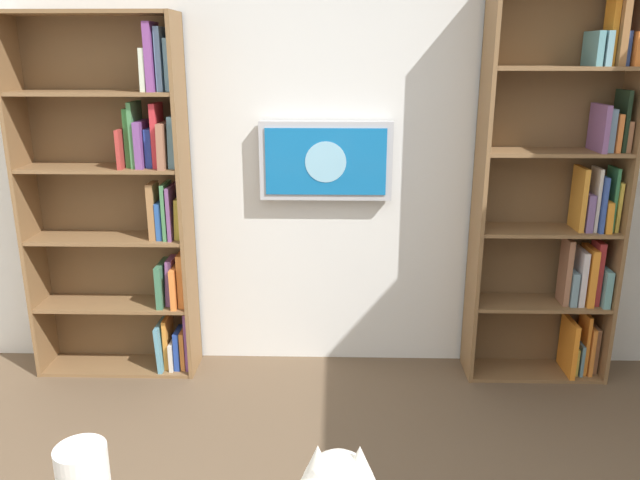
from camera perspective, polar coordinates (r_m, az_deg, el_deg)
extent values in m
cube|color=silver|center=(3.59, 0.56, 9.08)|extent=(4.52, 0.06, 2.70)
cube|color=brown|center=(3.79, 25.82, 3.95)|extent=(0.02, 0.28, 2.20)
cube|color=brown|center=(3.54, 14.36, 4.32)|extent=(0.02, 0.28, 2.20)
cube|color=brown|center=(3.77, 19.66, 4.60)|extent=(0.79, 0.01, 2.20)
cube|color=brown|center=(4.01, 18.70, -11.22)|extent=(0.75, 0.27, 0.02)
cube|color=brown|center=(3.83, 19.31, -5.43)|extent=(0.75, 0.27, 0.02)
cube|color=brown|center=(3.69, 19.95, 0.85)|extent=(0.75, 0.27, 0.02)
cube|color=brown|center=(3.61, 20.64, 7.52)|extent=(0.75, 0.27, 0.02)
cube|color=brown|center=(3.57, 21.37, 14.43)|extent=(0.75, 0.27, 0.02)
cube|color=#A06A45|center=(4.07, 23.64, -9.02)|extent=(0.03, 0.13, 0.28)
cube|color=orange|center=(4.05, 23.19, -8.97)|extent=(0.02, 0.20, 0.29)
cube|color=orange|center=(4.02, 22.91, -8.57)|extent=(0.02, 0.16, 0.36)
cube|color=#638E9F|center=(4.05, 22.41, -9.68)|extent=(0.02, 0.20, 0.19)
cube|color=gold|center=(4.04, 21.99, -9.88)|extent=(0.03, 0.17, 0.17)
cube|color=orange|center=(3.98, 21.74, -8.96)|extent=(0.03, 0.24, 0.33)
cube|color=#659D9E|center=(3.90, 24.36, -3.78)|extent=(0.04, 0.20, 0.21)
cube|color=#AC2E2F|center=(3.86, 23.88, -2.72)|extent=(0.04, 0.13, 0.37)
cube|color=orange|center=(3.85, 23.28, -2.97)|extent=(0.04, 0.18, 0.33)
cube|color=silver|center=(3.84, 22.57, -3.05)|extent=(0.03, 0.18, 0.32)
cube|color=#70909D|center=(3.84, 21.88, -3.92)|extent=(0.04, 0.17, 0.20)
cube|color=#9A6548|center=(3.79, 21.50, -2.64)|extent=(0.03, 0.14, 0.38)
cube|color=#E4C245|center=(3.79, 25.27, 2.90)|extent=(0.02, 0.16, 0.27)
cube|color=#3A8552|center=(3.77, 25.04, 3.45)|extent=(0.02, 0.14, 0.35)
cube|color=orange|center=(3.78, 24.35, 2.21)|extent=(0.04, 0.24, 0.17)
cube|color=#334F9E|center=(3.75, 23.96, 3.22)|extent=(0.02, 0.23, 0.31)
cube|color=beige|center=(3.72, 23.78, 3.44)|extent=(0.02, 0.14, 0.35)
cube|color=slate|center=(3.74, 23.02, 2.51)|extent=(0.04, 0.20, 0.21)
cube|color=orange|center=(3.71, 22.57, 3.54)|extent=(0.03, 0.18, 0.35)
cube|color=#9F6744|center=(3.72, 26.00, 8.58)|extent=(0.02, 0.17, 0.16)
cube|color=black|center=(3.70, 25.79, 9.80)|extent=(0.02, 0.17, 0.32)
cube|color=orange|center=(3.69, 25.21, 8.92)|extent=(0.02, 0.19, 0.20)
cube|color=#7194B0|center=(3.67, 24.70, 9.15)|extent=(0.04, 0.17, 0.22)
cube|color=#805488|center=(3.65, 24.14, 9.34)|extent=(0.03, 0.22, 0.25)
cube|color=#8E6447|center=(3.71, 27.06, 16.98)|extent=(0.04, 0.15, 0.39)
cube|color=orange|center=(3.68, 26.56, 15.34)|extent=(0.03, 0.19, 0.17)
cube|color=#2C4587|center=(3.68, 25.92, 15.45)|extent=(0.02, 0.17, 0.17)
cube|color=#986537|center=(3.65, 25.73, 17.18)|extent=(0.04, 0.16, 0.39)
cube|color=orange|center=(3.65, 25.09, 17.37)|extent=(0.03, 0.12, 0.40)
cube|color=#6FA2B1|center=(3.62, 24.36, 15.65)|extent=(0.03, 0.22, 0.17)
cube|color=#5D99A1|center=(3.61, 23.68, 15.73)|extent=(0.03, 0.21, 0.17)
cube|color=brown|center=(3.57, -12.19, 3.23)|extent=(0.02, 0.28, 2.04)
cube|color=brown|center=(3.88, -25.20, 3.07)|extent=(0.02, 0.28, 2.04)
cube|color=brown|center=(3.82, -18.29, 3.64)|extent=(0.92, 0.01, 2.04)
cube|color=brown|center=(4.04, -17.60, -10.86)|extent=(0.88, 0.27, 0.02)
cube|color=brown|center=(3.88, -18.13, -5.55)|extent=(0.88, 0.27, 0.02)
cube|color=brown|center=(3.75, -18.68, 0.17)|extent=(0.88, 0.27, 0.02)
cube|color=brown|center=(3.66, -19.27, 6.23)|extent=(0.88, 0.27, 0.02)
cube|color=brown|center=(3.62, -19.89, 12.52)|extent=(0.88, 0.27, 0.02)
cube|color=brown|center=(3.62, -20.55, 18.89)|extent=(0.88, 0.27, 0.02)
cube|color=#80478B|center=(3.83, -11.95, -8.86)|extent=(0.02, 0.14, 0.36)
cube|color=orange|center=(3.89, -12.21, -9.48)|extent=(0.03, 0.18, 0.23)
cube|color=#23419B|center=(3.88, -12.75, -9.58)|extent=(0.03, 0.16, 0.23)
cube|color=beige|center=(3.92, -13.15, -9.89)|extent=(0.02, 0.22, 0.17)
cube|color=orange|center=(3.89, -13.67, -8.92)|extent=(0.03, 0.17, 0.31)
cube|color=#5A98AD|center=(3.89, -14.22, -9.26)|extent=(0.04, 0.21, 0.28)
cube|color=orange|center=(3.69, -12.39, -3.44)|extent=(0.04, 0.17, 0.31)
cube|color=orange|center=(3.71, -12.96, -4.00)|extent=(0.03, 0.23, 0.24)
cube|color=#864E8A|center=(3.73, -13.44, -3.60)|extent=(0.05, 0.15, 0.28)
cube|color=#3B7151|center=(3.74, -14.16, -3.82)|extent=(0.03, 0.22, 0.25)
cube|color=gold|center=(3.60, -12.67, 2.05)|extent=(0.04, 0.16, 0.23)
cube|color=#73457A|center=(3.60, -13.32, 2.57)|extent=(0.02, 0.22, 0.30)
cube|color=#43814F|center=(3.59, -13.80, 2.65)|extent=(0.02, 0.18, 0.31)
cube|color=#28529D|center=(3.61, -14.32, 1.80)|extent=(0.03, 0.14, 0.21)
cube|color=#9D6D40|center=(3.61, -14.96, 2.61)|extent=(0.04, 0.13, 0.32)
cube|color=#6190A0|center=(3.51, -13.16, 8.77)|extent=(0.04, 0.17, 0.28)
cube|color=#996349|center=(3.52, -13.94, 8.45)|extent=(0.04, 0.24, 0.24)
cube|color=red|center=(3.52, -14.62, 9.24)|extent=(0.03, 0.17, 0.34)
cube|color=#293F93|center=(3.55, -15.19, 8.15)|extent=(0.04, 0.13, 0.21)
cube|color=#754289|center=(3.56, -15.91, 8.45)|extent=(0.04, 0.20, 0.25)
cube|color=#427E48|center=(3.58, -16.46, 9.26)|extent=(0.02, 0.20, 0.35)
cube|color=#3B823C|center=(3.58, -16.94, 8.95)|extent=(0.03, 0.14, 0.31)
cube|color=#AF342F|center=(3.59, -17.42, 8.08)|extent=(0.02, 0.24, 0.21)
cube|color=#709EB3|center=(3.49, -13.53, 15.29)|extent=(0.03, 0.16, 0.27)
cube|color=#688CB0|center=(3.49, -14.28, 15.70)|extent=(0.03, 0.16, 0.32)
cube|color=#7F4088|center=(3.49, -15.07, 15.84)|extent=(0.04, 0.18, 0.35)
cube|color=beige|center=(3.52, -15.52, 14.76)|extent=(0.03, 0.20, 0.22)
cube|color=#B7B7BC|center=(3.53, 0.57, 7.25)|extent=(0.75, 0.06, 0.44)
cube|color=#146BB2|center=(3.50, 0.56, 7.15)|extent=(0.68, 0.01, 0.37)
cylinder|color=#8CCCEA|center=(3.49, 0.56, 7.14)|extent=(0.23, 0.00, 0.23)
cone|color=silver|center=(1.25, 3.64, -19.76)|extent=(0.06, 0.06, 0.08)
cone|color=silver|center=(1.25, -0.21, -19.74)|extent=(0.06, 0.06, 0.08)
cone|color=beige|center=(1.25, 3.65, -20.10)|extent=(0.04, 0.04, 0.06)
cone|color=beige|center=(1.25, -0.22, -20.09)|extent=(0.04, 0.04, 0.06)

